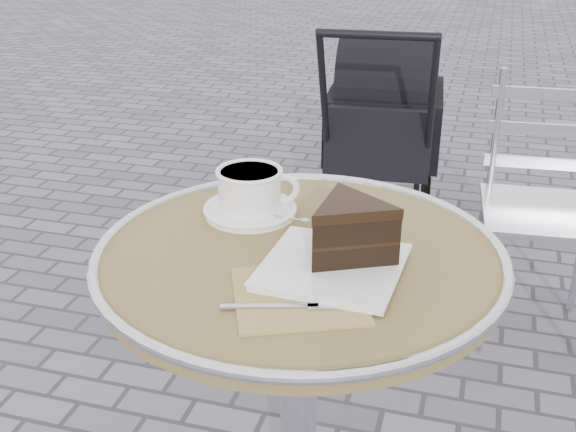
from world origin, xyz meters
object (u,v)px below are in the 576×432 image
(cafe_table, at_px, (299,331))
(bistro_chair, at_px, (546,176))
(cappuccino_set, at_px, (251,195))
(baby_stroller, at_px, (383,136))
(cake_plate_set, at_px, (345,239))

(cafe_table, relative_size, bistro_chair, 0.91)
(cafe_table, relative_size, cappuccino_set, 3.60)
(bistro_chair, bearing_deg, cafe_table, -117.89)
(bistro_chair, bearing_deg, cappuccino_set, -126.39)
(baby_stroller, bearing_deg, cafe_table, -91.23)
(cappuccino_set, relative_size, baby_stroller, 0.23)
(cappuccino_set, bearing_deg, cafe_table, -64.98)
(cafe_table, height_order, bistro_chair, bistro_chair)
(cappuccino_set, distance_m, baby_stroller, 1.54)
(cafe_table, height_order, cake_plate_set, cake_plate_set)
(cappuccino_set, xyz_separation_m, baby_stroller, (0.03, 1.50, -0.36))
(cake_plate_set, height_order, bistro_chair, cake_plate_set)
(cappuccino_set, xyz_separation_m, cake_plate_set, (0.22, -0.16, 0.01))
(bistro_chair, xyz_separation_m, baby_stroller, (-0.58, 0.52, -0.09))
(bistro_chair, height_order, baby_stroller, baby_stroller)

